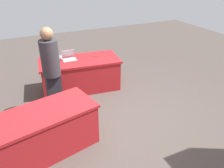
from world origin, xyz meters
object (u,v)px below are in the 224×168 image
table_foreground (80,74)px  yarn_ball (60,58)px  scissors_red (96,56)px  person_attendee_browsing (51,68)px  table_mid_right (44,132)px  laptop_silver (69,58)px

table_foreground → yarn_ball: (0.42, -0.15, 0.44)m
yarn_ball → scissors_red: bearing=172.0°
table_foreground → person_attendee_browsing: 1.30m
table_foreground → yarn_ball: bearing=-19.1°
table_foreground → scissors_red: (-0.44, -0.02, 0.38)m
table_mid_right → laptop_silver: size_ratio=5.55×
table_foreground → person_attendee_browsing: bearing=46.0°
person_attendee_browsing → laptop_silver: size_ratio=5.53×
scissors_red → table_mid_right: bearing=-100.8°
table_mid_right → yarn_ball: size_ratio=14.71×
person_attendee_browsing → scissors_red: (-1.23, -0.84, -0.25)m
person_attendee_browsing → table_foreground: bearing=-138.6°
laptop_silver → person_attendee_browsing: bearing=59.8°
yarn_ball → person_attendee_browsing: bearing=69.3°
yarn_ball → laptop_silver: bearing=172.7°
table_foreground → laptop_silver: bearing=-29.5°
scissors_red → yarn_ball: bearing=-157.8°
table_foreground → laptop_silver: size_ratio=6.07×
laptop_silver → table_foreground: bearing=151.9°
person_attendee_browsing → laptop_silver: (-0.58, -0.94, -0.21)m
table_mid_right → laptop_silver: 2.22m
scissors_red → laptop_silver: bearing=-158.0°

